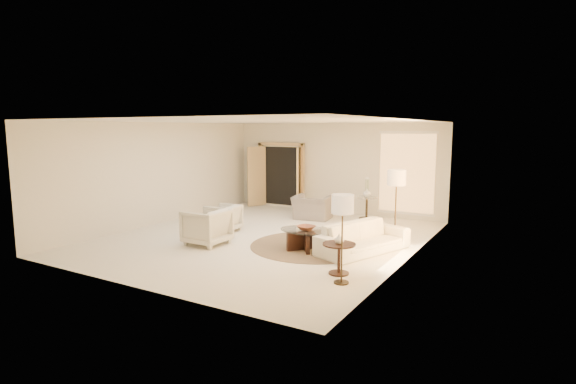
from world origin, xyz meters
The scene contains 18 objects.
room centered at (0.00, 0.00, 1.40)m, with size 7.04×8.04×2.83m.
windows_right centered at (3.45, 0.10, 1.35)m, with size 0.10×6.40×2.40m, color #FFBB66, non-canonical shape.
window_back_corner centered at (2.30, 3.95, 1.35)m, with size 1.70×0.10×2.40m, color #FFBB66, non-canonical shape.
curtains_right centered at (3.40, 1.00, 1.30)m, with size 0.06×5.20×2.60m, color tan, non-canonical shape.
french_doors centered at (-1.90, 3.82, 1.07)m, with size 1.95×0.66×2.16m.
area_rug centered at (1.36, -0.11, 0.01)m, with size 2.85×2.85×0.01m, color #3F2E1F.
sofa centered at (2.52, -0.05, 0.32)m, with size 2.18×0.85×0.64m, color silver.
armchair_left centered at (-1.31, 0.04, 0.38)m, with size 0.73×0.69×0.76m, color silver.
armchair_right centered at (-0.81, -1.21, 0.45)m, with size 0.88×0.82×0.90m, color silver.
accent_chair centered at (-0.06, 2.62, 0.46)m, with size 1.05×0.68×0.92m, color gray.
coffee_table centered at (1.36, -0.47, 0.28)m, with size 1.24×1.24×0.44m.
end_table centered at (2.66, -1.65, 0.39)m, with size 0.60×0.60×0.57m.
side_table centered at (1.32, 3.40, 0.40)m, with size 0.57×0.57×0.66m.
floor_lamp_near centered at (2.90, 0.96, 1.46)m, with size 0.42×0.42×1.71m.
floor_lamp_far centered at (2.90, -2.08, 1.30)m, with size 0.37×0.37×1.53m.
bowl centered at (1.36, -0.47, 0.49)m, with size 0.38×0.38×0.09m, color brown.
end_vase centered at (2.66, -1.65, 0.66)m, with size 0.17×0.17×0.18m, color white.
side_vase centered at (1.32, 3.40, 0.77)m, with size 0.23×0.23×0.24m, color white.
Camera 1 is at (5.82, -8.93, 2.62)m, focal length 28.00 mm.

